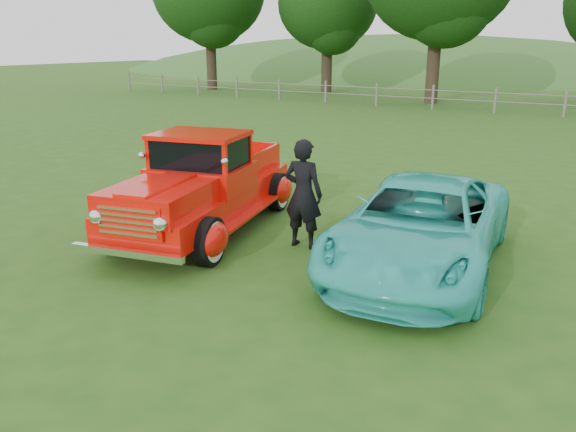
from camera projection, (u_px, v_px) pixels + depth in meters
The scene contains 7 objects.
ground at pixel (197, 265), 8.62m from camera, with size 140.00×140.00×0.00m, color #265316.
distant_hills at pixel (522, 116), 60.80m from camera, with size 116.00×60.00×18.00m.
fence_line at pixel (495, 100), 26.51m from camera, with size 48.00×0.12×1.20m.
tree_mid_west at pixel (328, 4), 35.79m from camera, with size 6.40×6.40×8.46m.
red_pickup at pixel (204, 187), 10.01m from camera, with size 2.96×5.24×1.78m.
teal_sedan at pixel (421, 226), 8.34m from camera, with size 2.18×4.72×1.31m, color #31C5B8.
man at pixel (303, 194), 9.13m from camera, with size 0.66×0.43×1.81m, color black.
Camera 1 is at (5.28, -6.18, 3.29)m, focal length 35.00 mm.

